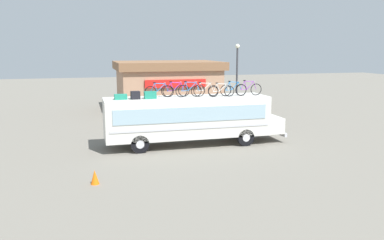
% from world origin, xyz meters
% --- Properties ---
extents(ground_plane, '(120.00, 120.00, 0.00)m').
position_xyz_m(ground_plane, '(0.00, 0.00, 0.00)').
color(ground_plane, slate).
extents(bus, '(11.05, 2.59, 2.96)m').
position_xyz_m(bus, '(0.21, 0.00, 1.71)').
color(bus, silver).
rests_on(bus, ground).
extents(luggage_bag_1, '(0.71, 0.52, 0.29)m').
position_xyz_m(luggage_bag_1, '(-3.95, -0.06, 3.10)').
color(luggage_bag_1, '#1E7F66').
rests_on(luggage_bag_1, bus).
extents(luggage_bag_2, '(0.52, 0.50, 0.45)m').
position_xyz_m(luggage_bag_2, '(-3.12, -0.13, 3.18)').
color(luggage_bag_2, black).
rests_on(luggage_bag_2, bus).
extents(luggage_bag_3, '(0.70, 0.35, 0.43)m').
position_xyz_m(luggage_bag_3, '(-2.27, -0.20, 3.17)').
color(luggage_bag_3, '#1E7F66').
rests_on(luggage_bag_3, bus).
extents(rooftop_bicycle_1, '(1.76, 0.44, 0.91)m').
position_xyz_m(rooftop_bicycle_1, '(-1.63, 0.30, 3.34)').
color(rooftop_bicycle_1, black).
rests_on(rooftop_bicycle_1, bus).
extents(rooftop_bicycle_2, '(1.76, 0.44, 0.94)m').
position_xyz_m(rooftop_bicycle_2, '(-0.64, 0.35, 3.35)').
color(rooftop_bicycle_2, black).
rests_on(rooftop_bicycle_2, bus).
extents(rooftop_bicycle_3, '(1.83, 0.44, 0.97)m').
position_xyz_m(rooftop_bicycle_3, '(0.20, 0.04, 3.36)').
color(rooftop_bicycle_3, black).
rests_on(rooftop_bicycle_3, bus).
extents(rooftop_bicycle_4, '(1.74, 0.44, 0.89)m').
position_xyz_m(rooftop_bicycle_4, '(1.12, 0.10, 3.33)').
color(rooftop_bicycle_4, black).
rests_on(rooftop_bicycle_4, bus).
extents(rooftop_bicycle_5, '(1.67, 0.44, 0.86)m').
position_xyz_m(rooftop_bicycle_5, '(2.02, -0.39, 3.32)').
color(rooftop_bicycle_5, black).
rests_on(rooftop_bicycle_5, bus).
extents(rooftop_bicycle_6, '(1.72, 0.44, 0.93)m').
position_xyz_m(rooftop_bicycle_6, '(2.89, -0.15, 3.34)').
color(rooftop_bicycle_6, black).
rests_on(rooftop_bicycle_6, bus).
extents(rooftop_bicycle_7, '(1.74, 0.44, 0.96)m').
position_xyz_m(rooftop_bicycle_7, '(3.86, -0.22, 3.35)').
color(rooftop_bicycle_7, black).
rests_on(rooftop_bicycle_7, bus).
extents(roadside_building, '(9.93, 7.48, 4.59)m').
position_xyz_m(roadside_building, '(1.92, 14.94, 2.34)').
color(roadside_building, tan).
rests_on(roadside_building, ground).
extents(traffic_cone, '(0.37, 0.37, 0.64)m').
position_xyz_m(traffic_cone, '(-5.68, -5.82, 0.32)').
color(traffic_cone, orange).
rests_on(traffic_cone, ground).
extents(street_lamp, '(0.35, 0.35, 6.16)m').
position_xyz_m(street_lamp, '(5.54, 5.96, 3.75)').
color(street_lamp, '#38383D').
rests_on(street_lamp, ground).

